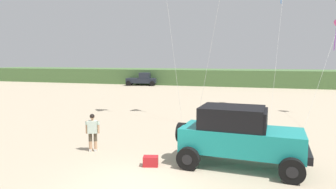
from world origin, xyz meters
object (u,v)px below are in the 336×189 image
jeep (239,135)px  person_watching (93,130)px  cooler_box (151,161)px  distant_pickup (142,79)px

jeep → person_watching: (-6.23, 0.08, -0.26)m
jeep → cooler_box: bearing=-163.4°
jeep → distant_pickup: 35.89m
jeep → cooler_box: (-3.18, -0.95, -1.01)m
distant_pickup → jeep: bearing=-63.0°
jeep → cooler_box: jeep is taller
cooler_box → distant_pickup: (-13.12, 32.92, 0.75)m
person_watching → jeep: bearing=-0.7°
distant_pickup → cooler_box: bearing=-68.3°
person_watching → distant_pickup: size_ratio=0.34×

